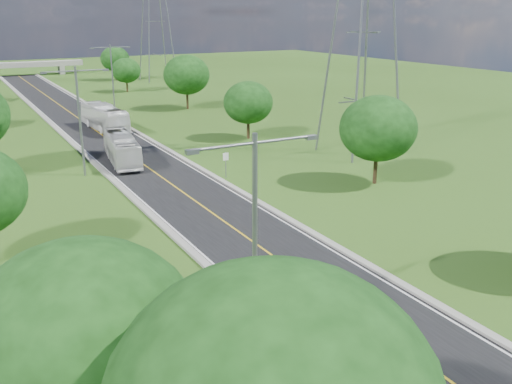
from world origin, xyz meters
The scene contains 19 objects.
ground centered at (0.00, 60.00, 0.00)m, with size 260.00×260.00×0.00m, color #2E4C15.
road centered at (0.00, 66.00, 0.03)m, with size 8.00×150.00×0.06m, color black.
curb_left centered at (-4.25, 66.00, 0.11)m, with size 0.50×150.00×0.22m, color gray.
curb_right centered at (4.25, 66.00, 0.11)m, with size 0.50×150.00×0.22m, color gray.
speed_limit_sign centered at (5.20, 37.98, 1.60)m, with size 0.55×0.09×2.40m.
overpass centered at (0.00, 140.00, 2.41)m, with size 30.00×3.00×3.20m.
streetlight_near_left centered at (-6.00, 12.00, 5.94)m, with size 5.90×0.25×10.00m.
streetlight_mid_left centered at (-6.00, 45.00, 5.94)m, with size 5.90×0.25×10.00m.
streetlight_far_right centered at (6.00, 78.00, 5.94)m, with size 5.90×0.25×10.00m.
power_tower_near centered at (22.00, 40.00, 14.01)m, with size 9.00×6.40×28.00m.
power_tower_far centered at (26.00, 115.00, 14.01)m, with size 9.00×6.40×28.00m.
tree_la centered at (-14.00, 8.00, 5.27)m, with size 7.14×7.14×8.30m.
tree_rb centered at (16.00, 30.00, 4.95)m, with size 6.72×6.72×7.82m.
tree_rc centered at (15.00, 52.00, 4.33)m, with size 5.88×5.88×6.84m.
tree_rd centered at (17.00, 76.00, 5.27)m, with size 7.14×7.14×8.30m.
tree_re centered at (14.50, 100.00, 4.02)m, with size 5.46×5.46×6.35m.
tree_rf centered at (18.00, 120.00, 4.64)m, with size 6.30×6.30×7.33m.
bus_outbound centered at (1.19, 65.28, 1.66)m, with size 2.69×11.52×3.21m, color white.
bus_inbound centered at (-1.58, 47.87, 1.49)m, with size 2.41×10.28×2.86m, color silver.
Camera 1 is at (-16.65, -7.46, 14.58)m, focal length 40.00 mm.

